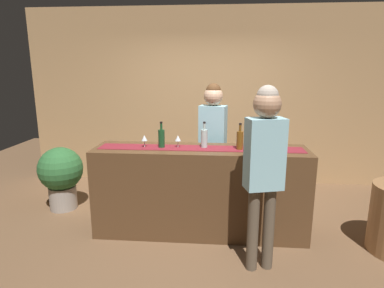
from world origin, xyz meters
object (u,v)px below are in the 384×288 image
at_px(wine_bottle_amber, 240,140).
at_px(potted_plant_tall, 61,174).
at_px(bartender, 213,134).
at_px(wine_bottle_clear, 204,138).
at_px(wine_glass_mid_counter, 144,138).
at_px(wine_bottle_green, 161,138).
at_px(wine_glass_near_customer, 178,139).
at_px(customer_sipping, 264,159).

xyz_separation_m(wine_bottle_amber, potted_plant_tall, (-2.40, 0.53, -0.64)).
relative_size(wine_bottle_amber, bartender, 0.17).
height_order(wine_bottle_clear, wine_bottle_amber, same).
bearing_deg(wine_glass_mid_counter, potted_plant_tall, 158.69).
xyz_separation_m(wine_bottle_clear, potted_plant_tall, (-2.00, 0.47, -0.64)).
bearing_deg(potted_plant_tall, wine_bottle_green, -18.67).
bearing_deg(wine_bottle_green, potted_plant_tall, 161.33).
distance_m(wine_bottle_clear, bartender, 0.55).
bearing_deg(wine_glass_near_customer, customer_sipping, -38.92).
relative_size(wine_glass_near_customer, customer_sipping, 0.08).
bearing_deg(bartender, potted_plant_tall, 15.15).
bearing_deg(potted_plant_tall, wine_glass_near_customer, -15.94).
height_order(wine_bottle_amber, customer_sipping, customer_sipping).
xyz_separation_m(wine_glass_near_customer, bartender, (0.39, 0.56, -0.05)).
xyz_separation_m(wine_bottle_green, potted_plant_tall, (-1.51, 0.51, -0.64)).
bearing_deg(wine_glass_mid_counter, bartender, 36.99).
bearing_deg(customer_sipping, wine_bottle_clear, 114.03).
height_order(wine_bottle_clear, bartender, bartender).
relative_size(wine_glass_near_customer, potted_plant_tall, 0.16).
bearing_deg(wine_bottle_amber, customer_sipping, -74.64).
relative_size(wine_glass_mid_counter, customer_sipping, 0.08).
bearing_deg(wine_glass_near_customer, potted_plant_tall, 164.06).
bearing_deg(wine_bottle_clear, wine_bottle_amber, -8.82).
relative_size(wine_bottle_green, wine_bottle_amber, 1.00).
distance_m(wine_bottle_clear, potted_plant_tall, 2.15).
distance_m(customer_sipping, potted_plant_tall, 2.91).
height_order(wine_bottle_amber, potted_plant_tall, wine_bottle_amber).
height_order(wine_glass_mid_counter, bartender, bartender).
distance_m(wine_bottle_clear, wine_glass_near_customer, 0.30).
bearing_deg(wine_glass_near_customer, wine_bottle_amber, -3.71).
distance_m(bartender, potted_plant_tall, 2.16).
relative_size(wine_bottle_green, wine_bottle_clear, 1.00).
xyz_separation_m(wine_bottle_green, wine_glass_mid_counter, (-0.20, -0.00, -0.01)).
height_order(wine_glass_near_customer, wine_glass_mid_counter, same).
bearing_deg(wine_bottle_clear, wine_glass_mid_counter, -176.45).
height_order(wine_bottle_amber, bartender, bartender).
bearing_deg(wine_bottle_green, customer_sipping, -32.76).
height_order(wine_glass_mid_counter, customer_sipping, customer_sipping).
height_order(wine_bottle_clear, customer_sipping, customer_sipping).
bearing_deg(wine_glass_mid_counter, wine_bottle_amber, -1.02).
xyz_separation_m(wine_bottle_green, wine_glass_near_customer, (0.19, 0.03, -0.01)).
distance_m(wine_bottle_amber, wine_glass_near_customer, 0.70).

